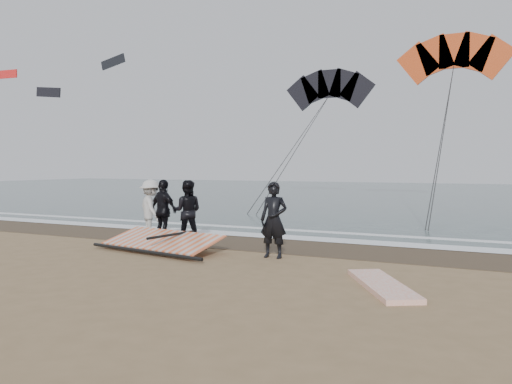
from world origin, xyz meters
TOP-DOWN VIEW (x-y plane):
  - ground at (0.00, 0.00)m, footprint 120.00×120.00m
  - sea at (0.00, 33.00)m, footprint 120.00×54.00m
  - wet_sand at (0.00, 4.50)m, footprint 120.00×2.80m
  - foam_near at (0.00, 5.90)m, footprint 120.00×0.90m
  - foam_far at (0.00, 7.60)m, footprint 120.00×0.45m
  - man_main at (1.15, 2.59)m, footprint 0.71×0.48m
  - board_white at (4.19, 0.64)m, footprint 1.79×2.45m
  - board_cream at (-2.32, 4.09)m, footprint 0.68×2.30m
  - trio_cluster at (-2.95, 3.81)m, footprint 2.64×1.30m
  - sail_rig at (-2.02, 2.37)m, footprint 3.89×2.23m
  - kite_red at (3.95, 22.67)m, footprint 7.20×6.83m
  - kite_dark at (-4.55, 26.04)m, footprint 7.23×7.20m
  - distant_kites at (-34.65, 29.33)m, footprint 16.27×6.12m

SIDE VIEW (x-z plane):
  - ground at x=0.00m, z-range 0.00..0.00m
  - wet_sand at x=0.00m, z-range 0.00..0.01m
  - sea at x=0.00m, z-range 0.00..0.02m
  - foam_near at x=0.00m, z-range 0.02..0.03m
  - foam_far at x=0.00m, z-range 0.02..0.03m
  - board_cream at x=-2.32m, z-range 0.00..0.09m
  - board_white at x=4.19m, z-range 0.00..0.10m
  - sail_rig at x=-2.02m, z-range -0.05..0.44m
  - trio_cluster at x=-2.95m, z-range -0.01..1.87m
  - man_main at x=1.15m, z-range 0.00..1.89m
  - kite_dark at x=-4.55m, z-range -0.39..15.57m
  - kite_red at x=3.95m, z-range 0.55..16.23m
  - distant_kites at x=-34.65m, z-range 9.00..14.08m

